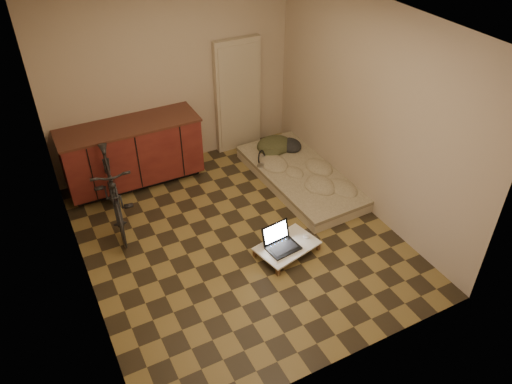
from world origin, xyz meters
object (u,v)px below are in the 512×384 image
bicycle (112,186)px  lap_desk (287,246)px  laptop (281,243)px  futon (302,176)px

bicycle → lap_desk: bicycle is taller
bicycle → laptop: 2.15m
bicycle → laptop: bicycle is taller
bicycle → futon: 2.56m
bicycle → laptop: bearing=-38.3°
futon → laptop: bearing=-132.7°
futon → lap_desk: futon is taller
bicycle → futon: (2.50, -0.35, -0.43)m
futon → laptop: laptop is taller
futon → laptop: size_ratio=5.29×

